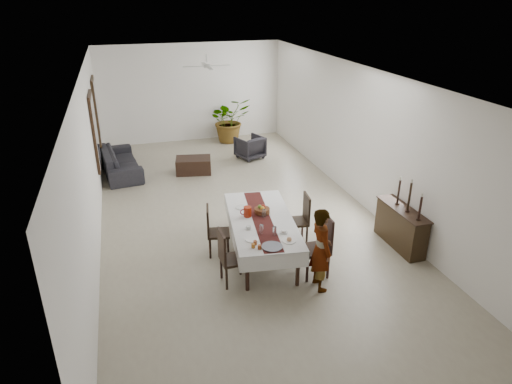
% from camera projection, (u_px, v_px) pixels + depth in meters
% --- Properties ---
extents(floor, '(6.00, 12.00, 0.00)m').
position_uv_depth(floor, '(237.00, 214.00, 10.49)').
color(floor, '#AFA68B').
rests_on(floor, ground).
extents(ceiling, '(6.00, 12.00, 0.02)m').
position_uv_depth(ceiling, '(235.00, 73.00, 9.19)').
color(ceiling, silver).
rests_on(ceiling, wall_back).
extents(wall_back, '(6.00, 0.02, 3.20)m').
position_uv_depth(wall_back, '(191.00, 93.00, 15.09)').
color(wall_back, white).
rests_on(wall_back, floor).
extents(wall_front, '(6.00, 0.02, 3.20)m').
position_uv_depth(wall_front, '(383.00, 330.00, 4.59)').
color(wall_front, white).
rests_on(wall_front, floor).
extents(wall_left, '(0.02, 12.00, 3.20)m').
position_uv_depth(wall_left, '(90.00, 162.00, 9.06)').
color(wall_left, white).
rests_on(wall_left, floor).
extents(wall_right, '(0.02, 12.00, 3.20)m').
position_uv_depth(wall_right, '(361.00, 137.00, 10.62)').
color(wall_right, white).
rests_on(wall_right, floor).
extents(dining_table_top, '(1.30, 2.50, 0.05)m').
position_uv_depth(dining_table_top, '(262.00, 221.00, 8.65)').
color(dining_table_top, black).
rests_on(dining_table_top, table_leg_fl).
extents(table_leg_fl, '(0.08, 0.08, 0.70)m').
position_uv_depth(table_leg_fl, '(247.00, 273.00, 7.71)').
color(table_leg_fl, black).
rests_on(table_leg_fl, floor).
extents(table_leg_fr, '(0.08, 0.08, 0.70)m').
position_uv_depth(table_leg_fr, '(298.00, 268.00, 7.84)').
color(table_leg_fr, black).
rests_on(table_leg_fr, floor).
extents(table_leg_bl, '(0.08, 0.08, 0.70)m').
position_uv_depth(table_leg_bl, '(233.00, 213.00, 9.76)').
color(table_leg_bl, black).
rests_on(table_leg_bl, floor).
extents(table_leg_br, '(0.08, 0.08, 0.70)m').
position_uv_depth(table_leg_br, '(273.00, 210.00, 9.89)').
color(table_leg_br, black).
rests_on(table_leg_br, floor).
extents(tablecloth_top, '(1.50, 2.70, 0.01)m').
position_uv_depth(tablecloth_top, '(262.00, 219.00, 8.64)').
color(tablecloth_top, silver).
rests_on(tablecloth_top, dining_table_top).
extents(tablecloth_drape_left, '(0.35, 2.55, 0.30)m').
position_uv_depth(tablecloth_drape_left, '(231.00, 228.00, 8.61)').
color(tablecloth_drape_left, white).
rests_on(tablecloth_drape_left, dining_table_top).
extents(tablecloth_drape_right, '(0.35, 2.55, 0.30)m').
position_uv_depth(tablecloth_drape_right, '(291.00, 224.00, 8.78)').
color(tablecloth_drape_right, silver).
rests_on(tablecloth_drape_right, dining_table_top).
extents(tablecloth_drape_near, '(1.17, 0.16, 0.30)m').
position_uv_depth(tablecloth_drape_near, '(275.00, 262.00, 7.54)').
color(tablecloth_drape_near, silver).
rests_on(tablecloth_drape_near, dining_table_top).
extents(tablecloth_drape_far, '(1.17, 0.16, 0.30)m').
position_uv_depth(tablecloth_drape_far, '(252.00, 198.00, 9.85)').
color(tablecloth_drape_far, white).
rests_on(tablecloth_drape_far, dining_table_top).
extents(table_runner, '(0.67, 2.52, 0.00)m').
position_uv_depth(table_runner, '(262.00, 219.00, 8.63)').
color(table_runner, '#571C18').
rests_on(table_runner, tablecloth_top).
extents(red_pitcher, '(0.17, 0.17, 0.20)m').
position_uv_depth(red_pitcher, '(248.00, 212.00, 8.69)').
color(red_pitcher, '#9C200B').
rests_on(red_pitcher, tablecloth_top).
extents(pitcher_handle, '(0.12, 0.04, 0.12)m').
position_uv_depth(pitcher_handle, '(243.00, 212.00, 8.68)').
color(pitcher_handle, maroon).
rests_on(pitcher_handle, red_pitcher).
extents(wine_glass_near, '(0.07, 0.07, 0.17)m').
position_uv_depth(wine_glass_near, '(275.00, 231.00, 8.03)').
color(wine_glass_near, silver).
rests_on(wine_glass_near, tablecloth_top).
extents(wine_glass_mid, '(0.07, 0.07, 0.17)m').
position_uv_depth(wine_glass_mid, '(261.00, 229.00, 8.09)').
color(wine_glass_mid, white).
rests_on(wine_glass_mid, tablecloth_top).
extents(wine_glass_far, '(0.07, 0.07, 0.17)m').
position_uv_depth(wine_glass_far, '(264.00, 214.00, 8.65)').
color(wine_glass_far, white).
rests_on(wine_glass_far, tablecloth_top).
extents(teacup_right, '(0.09, 0.09, 0.06)m').
position_uv_depth(teacup_right, '(284.00, 231.00, 8.12)').
color(teacup_right, white).
rests_on(teacup_right, saucer_right).
extents(saucer_right, '(0.15, 0.15, 0.01)m').
position_uv_depth(saucer_right, '(284.00, 233.00, 8.13)').
color(saucer_right, silver).
rests_on(saucer_right, tablecloth_top).
extents(teacup_left, '(0.09, 0.09, 0.06)m').
position_uv_depth(teacup_left, '(249.00, 227.00, 8.26)').
color(teacup_left, silver).
rests_on(teacup_left, saucer_left).
extents(saucer_left, '(0.15, 0.15, 0.01)m').
position_uv_depth(saucer_left, '(249.00, 229.00, 8.27)').
color(saucer_left, white).
rests_on(saucer_left, tablecloth_top).
extents(plate_near_right, '(0.24, 0.24, 0.01)m').
position_uv_depth(plate_near_right, '(289.00, 241.00, 7.87)').
color(plate_near_right, white).
rests_on(plate_near_right, tablecloth_top).
extents(bread_near_right, '(0.09, 0.09, 0.09)m').
position_uv_depth(bread_near_right, '(289.00, 239.00, 7.86)').
color(bread_near_right, tan).
rests_on(bread_near_right, plate_near_right).
extents(plate_near_left, '(0.24, 0.24, 0.01)m').
position_uv_depth(plate_near_left, '(252.00, 239.00, 7.91)').
color(plate_near_left, white).
rests_on(plate_near_left, tablecloth_top).
extents(plate_far_left, '(0.24, 0.24, 0.01)m').
position_uv_depth(plate_far_left, '(241.00, 207.00, 9.08)').
color(plate_far_left, silver).
rests_on(plate_far_left, tablecloth_top).
extents(serving_tray, '(0.36, 0.36, 0.02)m').
position_uv_depth(serving_tray, '(272.00, 247.00, 7.69)').
color(serving_tray, '#3F4045').
rests_on(serving_tray, tablecloth_top).
extents(jam_jar_a, '(0.06, 0.06, 0.07)m').
position_uv_depth(jam_jar_a, '(260.00, 247.00, 7.62)').
color(jam_jar_a, maroon).
rests_on(jam_jar_a, tablecloth_top).
extents(jam_jar_b, '(0.06, 0.06, 0.07)m').
position_uv_depth(jam_jar_b, '(253.00, 246.00, 7.66)').
color(jam_jar_b, '#945315').
rests_on(jam_jar_b, tablecloth_top).
extents(jam_jar_c, '(0.06, 0.06, 0.07)m').
position_uv_depth(jam_jar_c, '(255.00, 243.00, 7.75)').
color(jam_jar_c, maroon).
rests_on(jam_jar_c, tablecloth_top).
extents(fruit_basket, '(0.30, 0.30, 0.10)m').
position_uv_depth(fruit_basket, '(262.00, 211.00, 8.85)').
color(fruit_basket, brown).
rests_on(fruit_basket, tablecloth_top).
extents(fruit_red, '(0.09, 0.09, 0.09)m').
position_uv_depth(fruit_red, '(263.00, 207.00, 8.84)').
color(fruit_red, maroon).
rests_on(fruit_red, fruit_basket).
extents(fruit_green, '(0.08, 0.08, 0.08)m').
position_uv_depth(fruit_green, '(260.00, 207.00, 8.84)').
color(fruit_green, olive).
rests_on(fruit_green, fruit_basket).
extents(fruit_yellow, '(0.08, 0.08, 0.08)m').
position_uv_depth(fruit_yellow, '(263.00, 208.00, 8.77)').
color(fruit_yellow, gold).
rests_on(fruit_yellow, fruit_basket).
extents(chair_right_near_seat, '(0.49, 0.49, 0.05)m').
position_uv_depth(chair_right_near_seat, '(314.00, 250.00, 8.10)').
color(chair_right_near_seat, black).
rests_on(chair_right_near_seat, chair_right_near_leg_fl).
extents(chair_right_near_leg_fl, '(0.05, 0.05, 0.48)m').
position_uv_depth(chair_right_near_leg_fl, '(328.00, 267.00, 8.08)').
color(chair_right_near_leg_fl, black).
rests_on(chair_right_near_leg_fl, floor).
extents(chair_right_near_leg_fr, '(0.05, 0.05, 0.48)m').
position_uv_depth(chair_right_near_leg_fr, '(319.00, 255.00, 8.43)').
color(chair_right_near_leg_fr, black).
rests_on(chair_right_near_leg_fr, floor).
extents(chair_right_near_leg_bl, '(0.05, 0.05, 0.48)m').
position_uv_depth(chair_right_near_leg_bl, '(307.00, 270.00, 7.98)').
color(chair_right_near_leg_bl, black).
rests_on(chair_right_near_leg_bl, floor).
extents(chair_right_near_leg_br, '(0.05, 0.05, 0.48)m').
position_uv_depth(chair_right_near_leg_br, '(299.00, 258.00, 8.33)').
color(chair_right_near_leg_br, black).
rests_on(chair_right_near_leg_br, floor).
extents(chair_right_near_back, '(0.05, 0.48, 0.62)m').
position_uv_depth(chair_right_near_back, '(327.00, 232.00, 8.02)').
color(chair_right_near_back, black).
rests_on(chair_right_near_back, chair_right_near_seat).
extents(chair_right_far_seat, '(0.49, 0.49, 0.05)m').
position_uv_depth(chair_right_far_seat, '(296.00, 222.00, 9.17)').
color(chair_right_far_seat, black).
rests_on(chair_right_far_seat, chair_right_far_leg_fl).
extents(chair_right_far_leg_fl, '(0.05, 0.05, 0.43)m').
position_uv_depth(chair_right_far_leg_fl, '(307.00, 236.00, 9.14)').
color(chair_right_far_leg_fl, black).
rests_on(chair_right_far_leg_fl, floor).
extents(chair_right_far_leg_fr, '(0.05, 0.05, 0.43)m').
position_uv_depth(chair_right_far_leg_fr, '(302.00, 227.00, 9.46)').
color(chair_right_far_leg_fr, black).
rests_on(chair_right_far_leg_fr, floor).
extents(chair_right_far_leg_bl, '(0.05, 0.05, 0.43)m').
position_uv_depth(chair_right_far_leg_bl, '(289.00, 237.00, 9.08)').
color(chair_right_far_leg_bl, black).
rests_on(chair_right_far_leg_bl, floor).
extents(chair_right_far_leg_br, '(0.05, 0.05, 0.43)m').
position_uv_depth(chair_right_far_leg_br, '(286.00, 229.00, 9.41)').
color(chair_right_far_leg_br, black).
rests_on(chair_right_far_leg_br, floor).
extents(chair_right_far_back, '(0.09, 0.44, 0.56)m').
position_uv_depth(chair_right_far_back, '(307.00, 208.00, 9.08)').
color(chair_right_far_back, black).
rests_on(chair_right_far_back, chair_right_far_seat).
extents(chair_left_near_seat, '(0.45, 0.45, 0.05)m').
position_uv_depth(chair_left_near_seat, '(233.00, 260.00, 7.89)').
color(chair_left_near_seat, black).
rests_on(chair_left_near_seat, chair_left_near_leg_fl).
extents(chair_left_near_leg_fl, '(0.05, 0.05, 0.43)m').
position_uv_depth(chair_left_near_leg_fl, '(221.00, 268.00, 8.09)').
color(chair_left_near_leg_fl, black).
rests_on(chair_left_near_leg_fl, floor).
extents(chair_left_near_leg_fr, '(0.05, 0.05, 0.43)m').
position_uv_depth(chair_left_near_leg_fr, '(227.00, 279.00, 7.78)').
color(chair_left_near_leg_fr, black).
rests_on(chair_left_near_leg_fr, floor).
extents(chair_left_near_leg_bl, '(0.05, 0.05, 0.43)m').
position_uv_depth(chair_left_near_leg_bl, '(240.00, 264.00, 8.20)').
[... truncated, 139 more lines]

